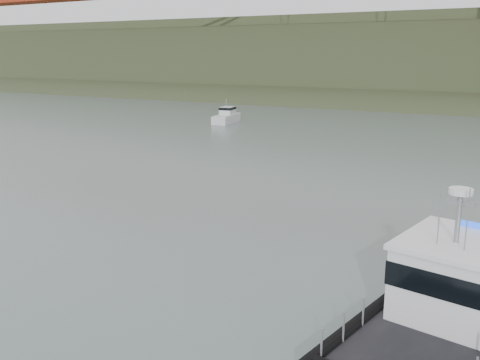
# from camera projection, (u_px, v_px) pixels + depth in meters

# --- Properties ---
(ground) EXTENTS (400.00, 400.00, 0.00)m
(ground) POSITION_uv_depth(u_px,v_px,m) (144.00, 284.00, 22.13)
(ground) COLOR #546460
(ground) RESTS_ON ground
(patrol_boat) EXTENTS (6.08, 11.86, 5.49)m
(patrol_boat) POSITION_uv_depth(u_px,v_px,m) (449.00, 307.00, 17.14)
(patrol_boat) COLOR black
(patrol_boat) RESTS_ON ground
(motorboat) EXTENTS (3.04, 6.34, 3.34)m
(motorboat) POSITION_uv_depth(u_px,v_px,m) (227.00, 116.00, 73.52)
(motorboat) COLOR silver
(motorboat) RESTS_ON ground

